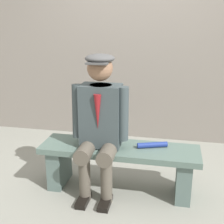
# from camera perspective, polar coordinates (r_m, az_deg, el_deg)

# --- Properties ---
(ground_plane) EXTENTS (30.00, 30.00, 0.00)m
(ground_plane) POSITION_cam_1_polar(r_m,az_deg,el_deg) (3.17, 1.30, -14.30)
(ground_plane) COLOR gray
(bench) EXTENTS (1.54, 0.43, 0.47)m
(bench) POSITION_cam_1_polar(r_m,az_deg,el_deg) (3.02, 1.34, -9.19)
(bench) COLOR #526961
(bench) RESTS_ON ground
(seated_man) EXTENTS (0.55, 0.55, 1.36)m
(seated_man) POSITION_cam_1_polar(r_m,az_deg,el_deg) (2.84, -2.35, -1.54)
(seated_man) COLOR #394548
(seated_man) RESTS_ON ground
(rolled_magazine) EXTENTS (0.29, 0.15, 0.05)m
(rolled_magazine) POSITION_cam_1_polar(r_m,az_deg,el_deg) (2.96, 7.61, -6.18)
(rolled_magazine) COLOR navy
(rolled_magazine) RESTS_ON bench
(stadium_wall) EXTENTS (12.00, 0.24, 1.94)m
(stadium_wall) POSITION_cam_1_polar(r_m,az_deg,el_deg) (4.31, 5.24, 7.99)
(stadium_wall) COLOR gray
(stadium_wall) RESTS_ON ground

